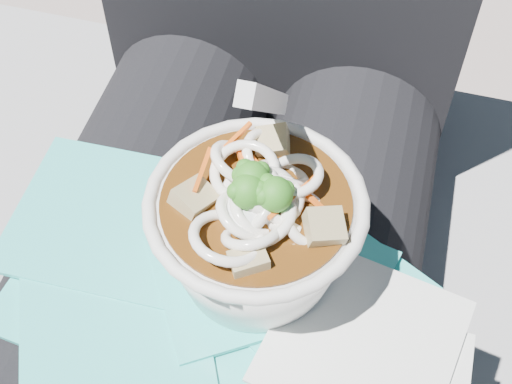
% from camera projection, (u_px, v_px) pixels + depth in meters
% --- Properties ---
extents(stone_ledge, '(1.01, 0.52, 0.45)m').
position_uv_depth(stone_ledge, '(254.00, 316.00, 0.93)').
color(stone_ledge, gray).
rests_on(stone_ledge, ground).
extents(lap, '(0.34, 0.48, 0.16)m').
position_uv_depth(lap, '(209.00, 304.00, 0.60)').
color(lap, black).
rests_on(lap, stone_ledge).
extents(person_body, '(0.34, 0.94, 1.00)m').
position_uv_depth(person_body, '(237.00, 202.00, 0.64)').
color(person_body, black).
rests_on(person_body, ground).
extents(plastic_bag, '(0.33, 0.25, 0.02)m').
position_uv_depth(plastic_bag, '(198.00, 294.00, 0.51)').
color(plastic_bag, '#2CB9B3').
rests_on(plastic_bag, lap).
extents(napkins, '(0.14, 0.18, 0.01)m').
position_uv_depth(napkins, '(360.00, 380.00, 0.46)').
color(napkins, silver).
rests_on(napkins, plastic_bag).
extents(udon_bowl, '(0.15, 0.16, 0.19)m').
position_uv_depth(udon_bowl, '(256.00, 226.00, 0.47)').
color(udon_bowl, white).
rests_on(udon_bowl, plastic_bag).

